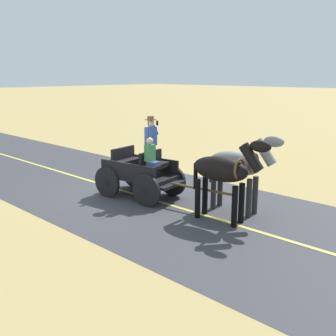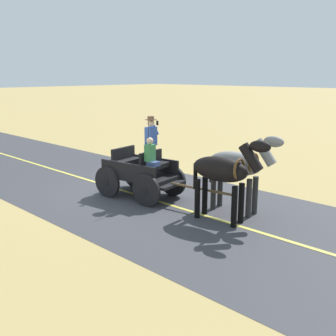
{
  "view_description": "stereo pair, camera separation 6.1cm",
  "coord_description": "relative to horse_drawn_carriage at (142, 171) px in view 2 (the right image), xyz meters",
  "views": [
    {
      "loc": [
        8.08,
        9.58,
        3.73
      ],
      "look_at": [
        0.0,
        1.93,
        1.1
      ],
      "focal_mm": 42.78,
      "sensor_mm": 36.0,
      "label": 1
    },
    {
      "loc": [
        8.04,
        9.62,
        3.73
      ],
      "look_at": [
        0.0,
        1.93,
        1.1
      ],
      "focal_mm": 42.78,
      "sensor_mm": 36.0,
      "label": 2
    }
  ],
  "objects": [
    {
      "name": "horse_drawn_carriage",
      "position": [
        0.0,
        0.0,
        0.0
      ],
      "size": [
        1.73,
        4.51,
        2.5
      ],
      "color": "black",
      "rests_on": "ground"
    },
    {
      "name": "ground_plane",
      "position": [
        0.01,
        -0.81,
        -0.82
      ],
      "size": [
        200.0,
        200.0,
        0.0
      ],
      "primitive_type": "plane",
      "color": "tan"
    },
    {
      "name": "road_surface",
      "position": [
        0.01,
        -0.81,
        -0.81
      ],
      "size": [
        6.3,
        160.0,
        0.01
      ],
      "primitive_type": "cube",
      "color": "#38383D",
      "rests_on": "ground"
    },
    {
      "name": "horse_off_side",
      "position": [
        0.01,
        3.06,
        0.51
      ],
      "size": [
        0.72,
        2.14,
        2.21
      ],
      "color": "black",
      "rests_on": "ground"
    },
    {
      "name": "road_centre_stripe",
      "position": [
        0.01,
        -0.81,
        -0.81
      ],
      "size": [
        0.12,
        160.0,
        0.0
      ],
      "primitive_type": "cube",
      "color": "#DBCC4C",
      "rests_on": "road_surface"
    },
    {
      "name": "horse_near_side",
      "position": [
        -0.83,
        2.94,
        0.51
      ],
      "size": [
        0.71,
        2.14,
        2.21
      ],
      "color": "gray",
      "rests_on": "ground"
    }
  ]
}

